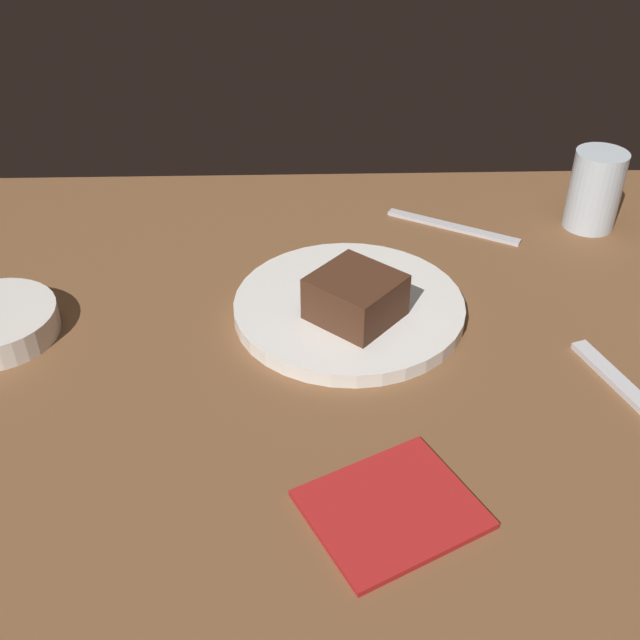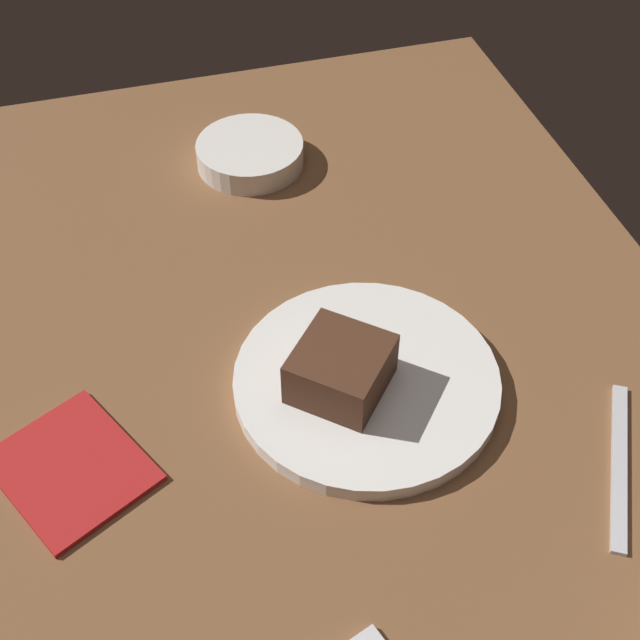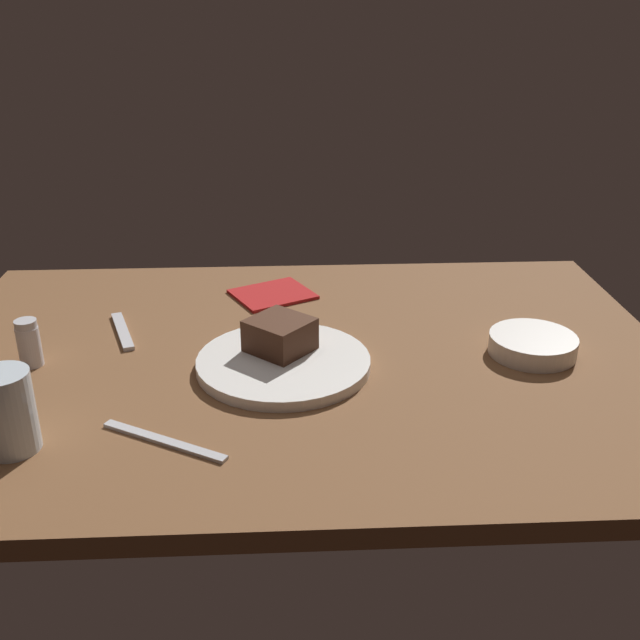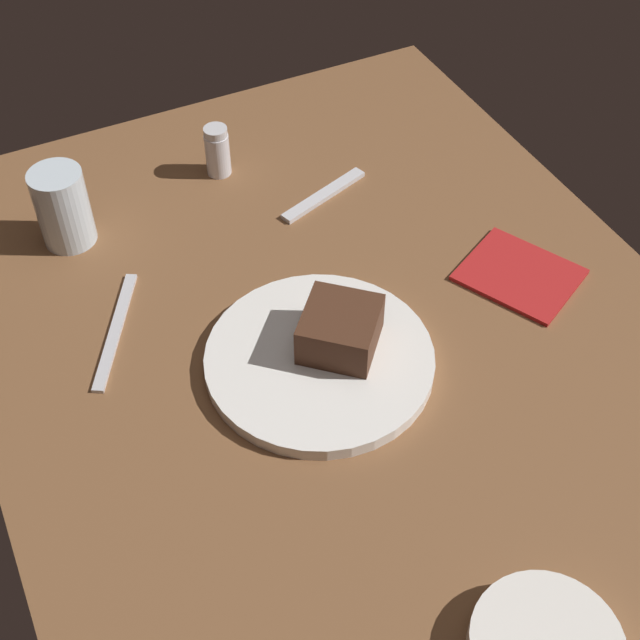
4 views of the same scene
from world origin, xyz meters
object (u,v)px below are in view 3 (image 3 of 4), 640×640
side_bowl (533,345)px  dessert_spoon (122,331)px  chocolate_cake_slice (280,335)px  butter_knife (164,441)px  folded_napkin (273,294)px  water_glass (7,412)px  salt_shaker (29,343)px  dessert_plate (284,363)px

side_bowl → dessert_spoon: 68.23cm
chocolate_cake_slice → side_bowl: chocolate_cake_slice is taller
side_bowl → butter_knife: side_bowl is taller
chocolate_cake_slice → dessert_spoon: (26.91, -11.20, -3.95)cm
side_bowl → folded_napkin: 49.64cm
chocolate_cake_slice → water_glass: size_ratio=0.81×
salt_shaker → butter_knife: salt_shaker is taller
side_bowl → water_glass: bearing=17.3°
water_glass → butter_knife: bearing=-178.9°
dessert_plate → chocolate_cake_slice: bearing=-80.7°
salt_shaker → water_glass: water_glass is taller
chocolate_cake_slice → folded_napkin: 27.04cm
chocolate_cake_slice → water_glass: (34.02, 23.15, 1.13)cm
chocolate_cake_slice → dessert_spoon: chocolate_cake_slice is taller
chocolate_cake_slice → water_glass: bearing=34.2°
chocolate_cake_slice → folded_napkin: (1.47, -26.70, -4.00)cm
dessert_plate → salt_shaker: bearing=-4.4°
dessert_plate → chocolate_cake_slice: (0.48, -2.90, 3.44)cm
salt_shaker → dessert_spoon: (-11.76, -11.12, -3.39)cm
dessert_spoon → water_glass: bearing=149.4°
butter_knife → salt_shaker: bearing=-14.5°
dessert_plate → water_glass: water_glass is taller
salt_shaker → water_glass: size_ratio=0.70×
chocolate_cake_slice → butter_knife: chocolate_cake_slice is taller
dessert_plate → butter_knife: dessert_plate is taller
dessert_plate → butter_knife: bearing=52.0°
side_bowl → butter_knife: bearing=22.4°
dessert_plate → water_glass: size_ratio=2.48×
dessert_spoon → salt_shaker: bearing=114.4°
dessert_plate → dessert_spoon: (27.39, -14.10, -0.51)cm
chocolate_cake_slice → salt_shaker: bearing=-0.1°
dessert_spoon → dessert_plate: bearing=-136.2°
chocolate_cake_slice → side_bowl: bearing=-179.9°
butter_knife → folded_napkin: folded_napkin is taller
chocolate_cake_slice → dessert_spoon: 29.42cm
salt_shaker → folded_napkin: 45.87cm
salt_shaker → water_glass: bearing=101.3°
dessert_spoon → folded_napkin: bearing=-77.6°
butter_knife → chocolate_cake_slice: bearing=-93.9°
salt_shaker → side_bowl: bearing=180.0°
butter_knife → folded_napkin: 51.34cm
dessert_plate → folded_napkin: 29.67cm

